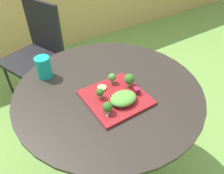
% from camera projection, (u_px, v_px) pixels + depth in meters
% --- Properties ---
extents(ground_plane, '(12.00, 12.00, 0.00)m').
position_uv_depth(ground_plane, '(110.00, 162.00, 1.61)').
color(ground_plane, '#669342').
extents(patio_table, '(1.00, 1.00, 0.73)m').
position_uv_depth(patio_table, '(109.00, 117.00, 1.29)').
color(patio_table, '#28231E').
rests_on(patio_table, ground_plane).
extents(patio_chair, '(0.57, 0.57, 0.90)m').
position_uv_depth(patio_chair, '(37.00, 47.00, 1.91)').
color(patio_chair, black).
rests_on(patio_chair, ground_plane).
extents(salad_plate, '(0.29, 0.29, 0.01)m').
position_uv_depth(salad_plate, '(116.00, 97.00, 1.07)').
color(salad_plate, maroon).
rests_on(salad_plate, patio_table).
extents(drinking_glass, '(0.08, 0.08, 0.12)m').
position_uv_depth(drinking_glass, '(44.00, 68.00, 1.19)').
color(drinking_glass, '#149989').
rests_on(drinking_glass, patio_table).
extents(fork, '(0.13, 0.11, 0.00)m').
position_uv_depth(fork, '(113.00, 103.00, 1.03)').
color(fork, silver).
rests_on(fork, salad_plate).
extents(lettuce_mound, '(0.14, 0.11, 0.04)m').
position_uv_depth(lettuce_mound, '(123.00, 98.00, 1.03)').
color(lettuce_mound, '#519338').
rests_on(lettuce_mound, salad_plate).
extents(broccoli_floret_0, '(0.04, 0.04, 0.06)m').
position_uv_depth(broccoli_floret_0, '(112.00, 77.00, 1.13)').
color(broccoli_floret_0, '#99B770').
rests_on(broccoli_floret_0, salad_plate).
extents(broccoli_floret_1, '(0.04, 0.04, 0.05)m').
position_uv_depth(broccoli_floret_1, '(100.00, 93.00, 1.04)').
color(broccoli_floret_1, '#99B770').
rests_on(broccoli_floret_1, salad_plate).
extents(broccoli_floret_2, '(0.05, 0.05, 0.06)m').
position_uv_depth(broccoli_floret_2, '(108.00, 107.00, 0.96)').
color(broccoli_floret_2, '#99B770').
rests_on(broccoli_floret_2, salad_plate).
extents(broccoli_floret_3, '(0.05, 0.05, 0.07)m').
position_uv_depth(broccoli_floret_3, '(129.00, 79.00, 1.11)').
color(broccoli_floret_3, '#99B770').
rests_on(broccoli_floret_3, salad_plate).
extents(cucumber_slice_0, '(0.05, 0.05, 0.01)m').
position_uv_depth(cucumber_slice_0, '(102.00, 88.00, 1.11)').
color(cucumber_slice_0, '#8EB766').
rests_on(cucumber_slice_0, salad_plate).
extents(beet_chunk_0, '(0.03, 0.04, 0.03)m').
position_uv_depth(beet_chunk_0, '(137.00, 90.00, 1.08)').
color(beet_chunk_0, maroon).
rests_on(beet_chunk_0, salad_plate).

